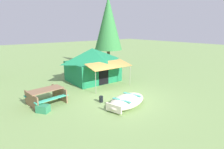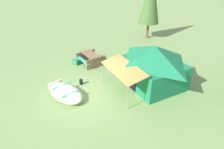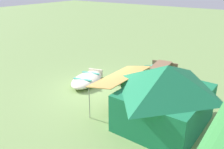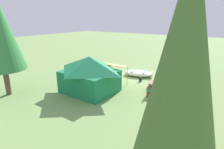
{
  "view_description": "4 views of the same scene",
  "coord_description": "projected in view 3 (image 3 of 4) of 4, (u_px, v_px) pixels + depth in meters",
  "views": [
    {
      "loc": [
        -6.29,
        -7.14,
        3.73
      ],
      "look_at": [
        0.4,
        1.12,
        1.02
      ],
      "focal_mm": 29.38,
      "sensor_mm": 36.0,
      "label": 1
    },
    {
      "loc": [
        8.03,
        -2.96,
        6.04
      ],
      "look_at": [
        0.02,
        1.5,
        0.86
      ],
      "focal_mm": 30.62,
      "sensor_mm": 36.0,
      "label": 2
    },
    {
      "loc": [
        8.14,
        6.64,
        5.08
      ],
      "look_at": [
        0.33,
        1.08,
        1.26
      ],
      "focal_mm": 38.16,
      "sensor_mm": 36.0,
      "label": 3
    },
    {
      "loc": [
        -6.77,
        12.26,
        4.69
      ],
      "look_at": [
        0.38,
        1.71,
        0.71
      ],
      "focal_mm": 29.24,
      "sensor_mm": 36.0,
      "label": 4
    }
  ],
  "objects": [
    {
      "name": "ground_plane",
      "position": [
        98.0,
        92.0,
        11.61
      ],
      "size": [
        80.0,
        80.0,
        0.0
      ],
      "primitive_type": "plane",
      "color": "#7A9C57"
    },
    {
      "name": "cooler_box",
      "position": [
        149.0,
        69.0,
        14.07
      ],
      "size": [
        0.63,
        0.67,
        0.34
      ],
      "primitive_type": "cube",
      "rotation": [
        0.0,
        0.0,
        2.2
      ],
      "color": "#2F8458",
      "rests_on": "ground_plane"
    },
    {
      "name": "picnic_table",
      "position": [
        160.0,
        70.0,
        13.11
      ],
      "size": [
        1.82,
        1.66,
        0.75
      ],
      "color": "#876447",
      "rests_on": "ground_plane"
    },
    {
      "name": "fuel_can",
      "position": [
        113.0,
        81.0,
        12.39
      ],
      "size": [
        0.26,
        0.26,
        0.32
      ],
      "primitive_type": "cylinder",
      "rotation": [
        0.0,
        0.0,
        5.1
      ],
      "color": "black",
      "rests_on": "ground_plane"
    },
    {
      "name": "canvas_cabin_tent",
      "position": [
        165.0,
        95.0,
        8.58
      ],
      "size": [
        3.55,
        4.13,
        2.35
      ],
      "color": "#1B7A4B",
      "rests_on": "ground_plane"
    },
    {
      "name": "beached_rowboat",
      "position": [
        87.0,
        79.0,
        12.42
      ],
      "size": [
        2.66,
        1.86,
        0.47
      ],
      "color": "beige",
      "rests_on": "ground_plane"
    }
  ]
}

